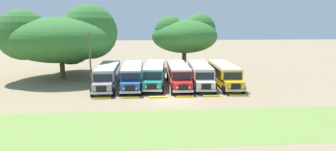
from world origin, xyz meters
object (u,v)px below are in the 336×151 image
at_px(parked_bus_slot_1, 133,74).
at_px(broad_shade_tree, 185,35).
at_px(parked_bus_slot_5, 224,73).
at_px(utility_pole, 90,59).
at_px(secondary_tree, 64,38).
at_px(parked_bus_slot_0, 108,75).
at_px(parked_bus_slot_2, 154,73).
at_px(parked_bus_slot_3, 178,74).
at_px(parked_bus_slot_4, 200,73).

xyz_separation_m(parked_bus_slot_1, broad_shade_tree, (8.94, 13.88, 4.63)).
xyz_separation_m(parked_bus_slot_1, parked_bus_slot_5, (12.34, -0.12, 0.00)).
bearing_deg(utility_pole, broad_shade_tree, 45.47).
bearing_deg(secondary_tree, broad_shade_tree, 18.75).
bearing_deg(parked_bus_slot_5, parked_bus_slot_0, -87.95).
relative_size(parked_bus_slot_2, parked_bus_slot_5, 1.01).
relative_size(parked_bus_slot_1, parked_bus_slot_2, 0.99).
bearing_deg(parked_bus_slot_1, broad_shade_tree, 147.23).
bearing_deg(secondary_tree, utility_pole, -55.38).
height_order(secondary_tree, utility_pole, secondary_tree).
relative_size(parked_bus_slot_1, utility_pole, 1.53).
distance_m(parked_bus_slot_0, broad_shade_tree, 19.09).
bearing_deg(parked_bus_slot_3, broad_shade_tree, 169.46).
bearing_deg(parked_bus_slot_5, parked_bus_slot_4, -91.40).
distance_m(parked_bus_slot_0, parked_bus_slot_5, 15.57).
xyz_separation_m(parked_bus_slot_2, parked_bus_slot_4, (6.18, -0.48, 0.00)).
distance_m(parked_bus_slot_0, utility_pole, 3.06).
distance_m(parked_bus_slot_1, broad_shade_tree, 17.15).
relative_size(parked_bus_slot_4, broad_shade_tree, 0.84).
height_order(parked_bus_slot_0, broad_shade_tree, broad_shade_tree).
height_order(parked_bus_slot_0, parked_bus_slot_5, same).
bearing_deg(utility_pole, parked_bus_slot_2, 7.95).
bearing_deg(parked_bus_slot_4, utility_pole, -83.26).
bearing_deg(broad_shade_tree, parked_bus_slot_3, -101.50).
relative_size(parked_bus_slot_2, utility_pole, 1.54).
height_order(parked_bus_slot_3, secondary_tree, secondary_tree).
relative_size(parked_bus_slot_3, utility_pole, 1.53).
distance_m(parked_bus_slot_0, secondary_tree, 11.35).
relative_size(parked_bus_slot_5, secondary_tree, 0.66).
relative_size(broad_shade_tree, secondary_tree, 0.78).
bearing_deg(parked_bus_slot_2, utility_pole, -77.27).
bearing_deg(broad_shade_tree, parked_bus_slot_0, -131.09).
distance_m(parked_bus_slot_1, parked_bus_slot_2, 2.99).
relative_size(parked_bus_slot_1, secondary_tree, 0.65).
bearing_deg(secondary_tree, parked_bus_slot_3, -23.39).
relative_size(parked_bus_slot_5, broad_shade_tree, 0.84).
relative_size(parked_bus_slot_1, parked_bus_slot_3, 1.00).
bearing_deg(parked_bus_slot_5, parked_bus_slot_2, -91.96).
distance_m(parked_bus_slot_5, broad_shade_tree, 15.14).
xyz_separation_m(parked_bus_slot_5, broad_shade_tree, (-3.40, 14.00, 4.63)).
bearing_deg(broad_shade_tree, parked_bus_slot_5, -76.36).
relative_size(parked_bus_slot_2, broad_shade_tree, 0.84).
xyz_separation_m(parked_bus_slot_0, parked_bus_slot_5, (15.57, -0.04, 0.00)).
distance_m(parked_bus_slot_3, utility_pole, 11.63).
bearing_deg(parked_bus_slot_1, parked_bus_slot_5, 89.47).
bearing_deg(parked_bus_slot_4, parked_bus_slot_1, -85.37).
relative_size(parked_bus_slot_0, parked_bus_slot_1, 1.00).
xyz_separation_m(parked_bus_slot_1, parked_bus_slot_4, (9.11, 0.09, 0.00)).
height_order(parked_bus_slot_4, utility_pole, utility_pole).
distance_m(parked_bus_slot_1, parked_bus_slot_5, 12.34).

